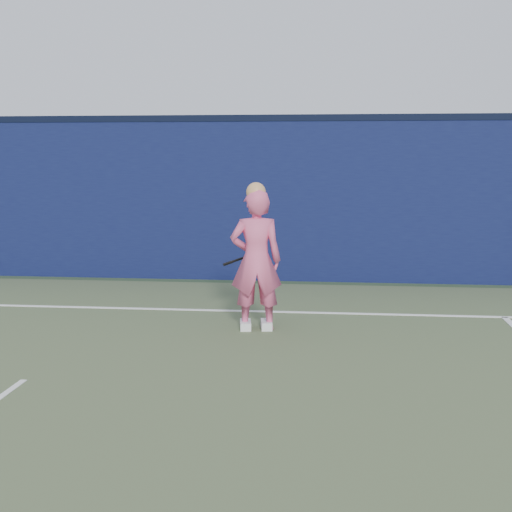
# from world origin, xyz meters

# --- Properties ---
(backstop_wall) EXTENTS (24.00, 0.40, 2.50)m
(backstop_wall) POSITION_xyz_m (0.00, 6.50, 1.25)
(backstop_wall) COLOR #0E133D
(backstop_wall) RESTS_ON ground
(wall_cap) EXTENTS (24.00, 0.42, 0.10)m
(wall_cap) POSITION_xyz_m (0.00, 6.50, 2.55)
(wall_cap) COLOR black
(wall_cap) RESTS_ON backstop_wall
(player) EXTENTS (0.63, 0.46, 1.68)m
(player) POSITION_xyz_m (1.83, 3.11, 0.81)
(player) COLOR #E95A88
(player) RESTS_ON ground
(racket) EXTENTS (0.51, 0.29, 0.30)m
(racket) POSITION_xyz_m (1.75, 3.58, 0.79)
(racket) COLOR black
(racket) RESTS_ON ground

